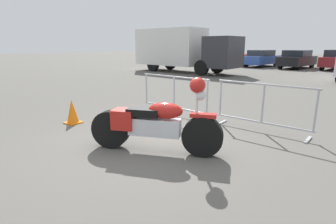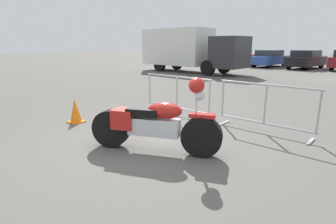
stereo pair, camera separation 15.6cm
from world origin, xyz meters
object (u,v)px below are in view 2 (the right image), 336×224
Objects in this scene: crowd_barrier_far at (265,108)px; parked_car_blue at (270,58)px; motorcycle at (154,124)px; parked_car_silver at (189,56)px; parked_car_yellow at (212,56)px; parked_car_red at (238,57)px; traffic_cone at (75,111)px; crowd_barrier_near at (177,95)px; box_truck at (187,48)px; parked_car_black at (306,59)px.

parked_car_blue is (-5.67, 18.22, 0.17)m from crowd_barrier_far.
motorcycle is 24.78m from parked_car_silver.
crowd_barrier_far is (1.19, 2.30, 0.03)m from motorcycle.
motorcycle is at bearing -138.54° from parked_car_silver.
parked_car_red is at bearing -87.40° from parked_car_yellow.
parked_car_blue is 7.55× the size of traffic_cone.
parked_car_silver is (-14.41, 18.65, 0.21)m from crowd_barrier_far.
traffic_cone is at bearing 153.76° from motorcycle.
parked_car_blue reaches higher than crowd_barrier_near.
crowd_barrier_far is at bearing -153.51° from parked_car_blue.
box_truck is 1.68× the size of parked_car_yellow.
motorcycle is at bearing -3.54° from traffic_cone.
parked_car_black is at bearing -82.94° from parked_car_yellow.
parked_car_yellow is (-9.12, 18.44, 0.21)m from crowd_barrier_near.
parked_car_red is at bearing 115.37° from crowd_barrier_far.
parked_car_red is at bearing 102.99° from traffic_cone.
parked_car_red is (-8.58, 18.10, 0.22)m from crowd_barrier_far.
crowd_barrier_far is 20.03m from parked_car_red.
crowd_barrier_far is (2.37, 0.00, 0.00)m from crowd_barrier_near.
motorcycle is 21.70m from parked_car_red.
parked_car_black is (11.66, -0.54, -0.02)m from parked_car_silver.
parked_car_red is at bearing 99.30° from parked_car_black.
crowd_barrier_far is 0.47× the size of parked_car_silver.
crowd_barrier_far is at bearing -43.90° from box_truck.
crowd_barrier_far is 21.73m from parked_car_yellow.
crowd_barrier_far is at bearing 28.54° from traffic_cone.
box_truck is 10.29m from parked_car_silver.
parked_car_yellow is at bearing 121.95° from crowd_barrier_far.
crowd_barrier_far is at bearing 0.00° from crowd_barrier_near.
crowd_barrier_near is at bearing -169.59° from parked_car_black.
motorcycle is 14.57m from box_truck.
traffic_cone is (4.67, -20.23, -0.48)m from parked_car_red.
traffic_cone is (7.58, -20.57, -0.47)m from parked_car_yellow.
parked_car_silver is at bearing 94.97° from parked_car_yellow.
parked_car_yellow is at bearing 111.99° from box_truck.
parked_car_black reaches higher than crowd_barrier_far.
crowd_barrier_far is at bearing -145.43° from parked_car_red.
parked_car_yellow is 8.75m from parked_car_black.
parked_car_silver is 23.29m from traffic_cone.
traffic_cone is at bearing -174.08° from parked_car_black.
parked_car_blue is at bearing 97.09° from parked_car_black.
parked_car_silver is 8.75m from parked_car_blue.
parked_car_silver reaches higher than parked_car_black.
parked_car_yellow is 0.99× the size of parked_car_red.
crowd_barrier_far is at bearing 39.98° from motorcycle.
parked_car_black is (-0.38, 18.11, 0.19)m from crowd_barrier_near.
motorcycle is at bearing -144.36° from parked_car_yellow.
motorcycle is 0.49× the size of parked_car_silver.
parked_car_silver reaches higher than parked_car_blue.
crowd_barrier_near is 0.48× the size of parked_car_black.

